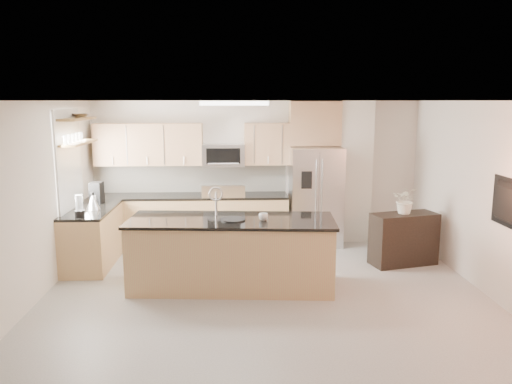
{
  "coord_description": "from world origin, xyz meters",
  "views": [
    {
      "loc": [
        -0.41,
        -5.96,
        2.6
      ],
      "look_at": [
        -0.09,
        1.3,
        1.27
      ],
      "focal_mm": 35.0,
      "sensor_mm": 36.0,
      "label": 1
    }
  ],
  "objects_px": {
    "cup": "(263,217)",
    "coffee_maker": "(97,193)",
    "refrigerator": "(315,196)",
    "flower_vase": "(406,193)",
    "range": "(224,219)",
    "blender": "(79,207)",
    "microwave": "(223,155)",
    "bowl": "(80,115)",
    "television": "(509,206)",
    "credenza": "(404,239)",
    "platter": "(233,220)",
    "kettle": "(93,202)",
    "island": "(232,253)"
  },
  "relations": [
    {
      "from": "cup",
      "to": "coffee_maker",
      "type": "height_order",
      "value": "coffee_maker"
    },
    {
      "from": "refrigerator",
      "to": "flower_vase",
      "type": "xyz_separation_m",
      "value": [
        1.24,
        -1.23,
        0.27
      ]
    },
    {
      "from": "coffee_maker",
      "to": "range",
      "type": "bearing_deg",
      "value": 16.95
    },
    {
      "from": "refrigerator",
      "to": "blender",
      "type": "height_order",
      "value": "refrigerator"
    },
    {
      "from": "microwave",
      "to": "flower_vase",
      "type": "distance_m",
      "value": 3.25
    },
    {
      "from": "microwave",
      "to": "bowl",
      "type": "height_order",
      "value": "bowl"
    },
    {
      "from": "refrigerator",
      "to": "television",
      "type": "height_order",
      "value": "refrigerator"
    },
    {
      "from": "range",
      "to": "flower_vase",
      "type": "xyz_separation_m",
      "value": [
        2.9,
        -1.28,
        0.69
      ]
    },
    {
      "from": "credenza",
      "to": "television",
      "type": "bearing_deg",
      "value": -86.02
    },
    {
      "from": "cup",
      "to": "bowl",
      "type": "xyz_separation_m",
      "value": [
        -2.83,
        1.51,
        1.34
      ]
    },
    {
      "from": "platter",
      "to": "television",
      "type": "height_order",
      "value": "television"
    },
    {
      "from": "kettle",
      "to": "flower_vase",
      "type": "bearing_deg",
      "value": -1.68
    },
    {
      "from": "range",
      "to": "refrigerator",
      "type": "xyz_separation_m",
      "value": [
        1.66,
        -0.05,
        0.42
      ]
    },
    {
      "from": "television",
      "to": "range",
      "type": "bearing_deg",
      "value": 48.36
    },
    {
      "from": "microwave",
      "to": "island",
      "type": "bearing_deg",
      "value": -86.34
    },
    {
      "from": "bowl",
      "to": "kettle",
      "type": "bearing_deg",
      "value": -59.83
    },
    {
      "from": "refrigerator",
      "to": "flower_vase",
      "type": "bearing_deg",
      "value": -44.75
    },
    {
      "from": "island",
      "to": "kettle",
      "type": "distance_m",
      "value": 2.46
    },
    {
      "from": "blender",
      "to": "island",
      "type": "bearing_deg",
      "value": -12.56
    },
    {
      "from": "range",
      "to": "credenza",
      "type": "xyz_separation_m",
      "value": [
        2.9,
        -1.27,
        -0.06
      ]
    },
    {
      "from": "platter",
      "to": "blender",
      "type": "height_order",
      "value": "blender"
    },
    {
      "from": "platter",
      "to": "bowl",
      "type": "height_order",
      "value": "bowl"
    },
    {
      "from": "range",
      "to": "kettle",
      "type": "bearing_deg",
      "value": -150.81
    },
    {
      "from": "cup",
      "to": "bowl",
      "type": "relative_size",
      "value": 0.39
    },
    {
      "from": "flower_vase",
      "to": "television",
      "type": "bearing_deg",
      "value": -71.69
    },
    {
      "from": "television",
      "to": "flower_vase",
      "type": "bearing_deg",
      "value": 18.31
    },
    {
      "from": "refrigerator",
      "to": "coffee_maker",
      "type": "height_order",
      "value": "refrigerator"
    },
    {
      "from": "blender",
      "to": "television",
      "type": "relative_size",
      "value": 0.31
    },
    {
      "from": "flower_vase",
      "to": "kettle",
      "type": "bearing_deg",
      "value": 178.32
    },
    {
      "from": "bowl",
      "to": "flower_vase",
      "type": "xyz_separation_m",
      "value": [
        5.15,
        -0.53,
        -1.21
      ]
    },
    {
      "from": "platter",
      "to": "range",
      "type": "bearing_deg",
      "value": 94.45
    },
    {
      "from": "range",
      "to": "credenza",
      "type": "height_order",
      "value": "range"
    },
    {
      "from": "platter",
      "to": "bowl",
      "type": "bearing_deg",
      "value": 148.66
    },
    {
      "from": "microwave",
      "to": "credenza",
      "type": "relative_size",
      "value": 0.73
    },
    {
      "from": "blender",
      "to": "bowl",
      "type": "distance_m",
      "value": 1.61
    },
    {
      "from": "coffee_maker",
      "to": "microwave",
      "type": "bearing_deg",
      "value": 20.0
    },
    {
      "from": "platter",
      "to": "flower_vase",
      "type": "relative_size",
      "value": 0.5
    },
    {
      "from": "range",
      "to": "island",
      "type": "xyz_separation_m",
      "value": [
        0.15,
        -2.15,
        0.02
      ]
    },
    {
      "from": "blender",
      "to": "bowl",
      "type": "bearing_deg",
      "value": 100.91
    },
    {
      "from": "island",
      "to": "blender",
      "type": "bearing_deg",
      "value": 171.68
    },
    {
      "from": "kettle",
      "to": "platter",
      "type": "bearing_deg",
      "value": -26.34
    },
    {
      "from": "television",
      "to": "bowl",
      "type": "bearing_deg",
      "value": 67.58
    },
    {
      "from": "kettle",
      "to": "bowl",
      "type": "xyz_separation_m",
      "value": [
        -0.23,
        0.39,
        1.34
      ]
    },
    {
      "from": "credenza",
      "to": "coffee_maker",
      "type": "xyz_separation_m",
      "value": [
        -4.99,
        0.63,
        0.67
      ]
    },
    {
      "from": "cup",
      "to": "blender",
      "type": "distance_m",
      "value": 2.73
    },
    {
      "from": "island",
      "to": "credenza",
      "type": "relative_size",
      "value": 2.8
    },
    {
      "from": "flower_vase",
      "to": "blender",
      "type": "bearing_deg",
      "value": -175.67
    },
    {
      "from": "range",
      "to": "flower_vase",
      "type": "height_order",
      "value": "flower_vase"
    },
    {
      "from": "platter",
      "to": "kettle",
      "type": "bearing_deg",
      "value": 153.66
    },
    {
      "from": "coffee_maker",
      "to": "flower_vase",
      "type": "bearing_deg",
      "value": -7.26
    }
  ]
}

